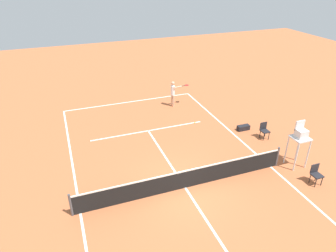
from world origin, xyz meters
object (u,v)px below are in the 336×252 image
Objects in this scene: player_serving at (173,91)px; courtside_chair_near at (316,173)px; tennis_ball at (195,123)px; equipment_bag at (243,128)px; umpire_chair at (300,137)px; courtside_chair_mid at (264,130)px.

courtside_chair_near is (-2.95, 10.29, -0.56)m from player_serving.
courtside_chair_near is (-2.64, 7.35, 0.50)m from tennis_ball.
player_serving reaches higher than courtside_chair_near.
player_serving reaches higher than equipment_bag.
umpire_chair is at bearing -95.01° from courtside_chair_near.
umpire_chair reaches higher than equipment_bag.
courtside_chair_mid is (-3.26, 6.01, -0.56)m from player_serving.
courtside_chair_near is at bearing 7.00° from player_serving.
equipment_bag is (-2.39, 1.84, 0.12)m from tennis_ball.
player_serving is 1.92× the size of courtside_chair_mid.
courtside_chair_near is at bearing 85.90° from courtside_chair_mid.
courtside_chair_mid is 1.25× the size of equipment_bag.
player_serving is at bearing -60.51° from equipment_bag.
courtside_chair_near reaches higher than tennis_ball.
umpire_chair is (-3.08, 8.81, 0.51)m from player_serving.
player_serving is 5.57m from equipment_bag.
umpire_chair is at bearing 95.38° from equipment_bag.
courtside_chair_mid reaches higher than equipment_bag.
umpire_chair reaches higher than tennis_ball.
player_serving is 3.14m from tennis_ball.
equipment_bag is (0.56, -1.23, -0.38)m from courtside_chair_mid.
equipment_bag is (0.25, -5.51, -0.38)m from courtside_chair_near.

